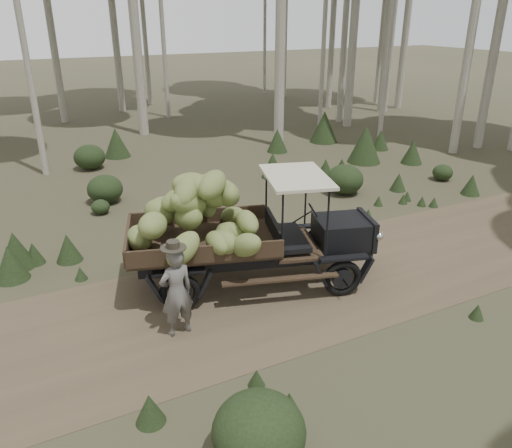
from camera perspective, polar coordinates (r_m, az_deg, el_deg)
The scene contains 5 objects.
ground at distance 10.87m, azimuth 8.71°, elevation -5.99°, with size 120.00×120.00×0.00m, color #473D2B.
dirt_track at distance 10.87m, azimuth 8.71°, elevation -5.97°, with size 70.00×4.00×0.01m, color brown.
banana_truck at distance 9.75m, azimuth -3.68°, elevation 0.36°, with size 5.26×3.04×2.57m.
farmer at distance 8.68m, azimuth -9.08°, elevation -7.60°, with size 0.64×0.49×1.79m.
undergrowth at distance 11.85m, azimuth 13.40°, elevation -1.11°, with size 22.97×24.52×1.39m.
Camera 1 is at (-5.66, -7.66, 5.24)m, focal length 35.00 mm.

